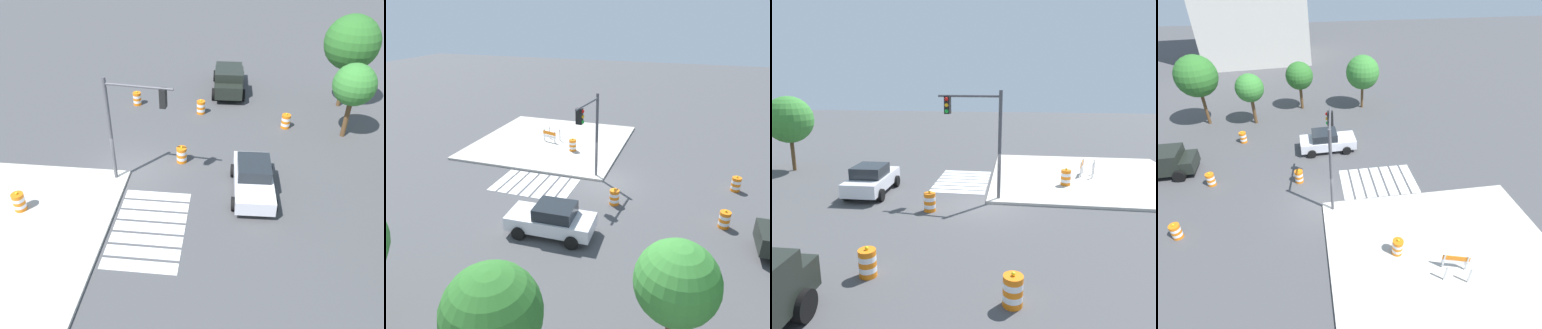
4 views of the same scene
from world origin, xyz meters
The scene contains 16 objects.
ground_plane centered at (0.00, 0.00, 0.00)m, with size 120.00×120.00×0.00m, color #474749.
sidewalk_corner centered at (6.00, -6.00, 0.07)m, with size 12.00×12.00×0.15m, color #BCB7AD.
crosswalk_stripes centered at (4.00, 1.80, 0.01)m, with size 5.10×3.20×0.02m.
sports_car centered at (0.89, 6.42, 0.81)m, with size 4.36×2.26×1.63m.
pickup_truck centered at (-10.91, 4.85, 0.97)m, with size 5.20×2.44×1.92m.
traffic_barrel_near_corner centered at (-8.14, -1.41, 0.45)m, with size 0.56×0.56×1.02m.
traffic_barrel_crosswalk_end centered at (-1.39, 2.58, 0.45)m, with size 0.56×0.56×1.02m.
traffic_barrel_median_near centered at (-5.90, 8.61, 0.45)m, with size 0.56×0.56×1.02m.
traffic_barrel_median_far centered at (-7.29, 3.12, 0.45)m, with size 0.56×0.56×1.02m.
traffic_barrel_on_sidewalk centered at (3.57, -4.38, 0.60)m, with size 0.56×0.56×1.02m.
construction_barricade centered at (6.05, -5.87, 0.72)m, with size 1.40×1.08×1.00m.
traffic_light_pole centered at (0.70, 0.53, 3.91)m, with size 0.57×3.28×5.50m.
street_tree_streetside_near centered at (-0.93, 14.60, 3.31)m, with size 2.61×2.61×4.64m.
street_tree_streetside_mid centered at (-9.47, 12.56, 4.41)m, with size 3.50×3.50×6.17m.
street_tree_streetside_far centered at (5.07, 13.97, 3.56)m, with size 3.19×3.19×5.17m.
street_tree_corner_lot centered at (-5.24, 12.03, 3.32)m, with size 2.44×2.44×4.57m.
Camera 4 is at (-0.37, -14.10, 13.04)m, focal length 28.23 mm.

